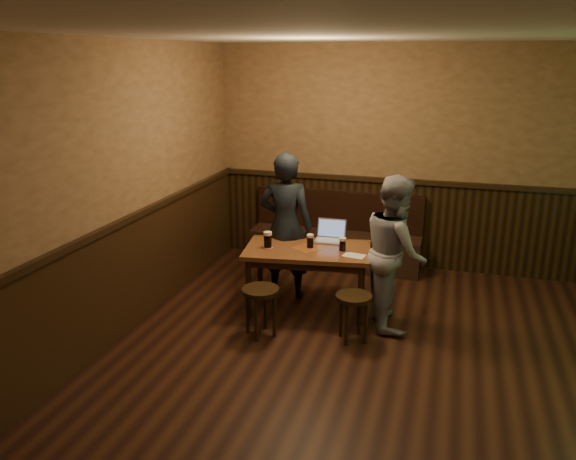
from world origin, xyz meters
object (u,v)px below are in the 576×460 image
(stool_right, at_px, (354,304))
(pint_mid, at_px, (310,241))
(pub_table, at_px, (308,256))
(laptop, at_px, (331,235))
(pint_left, at_px, (268,240))
(pint_right, at_px, (343,245))
(person_suit, at_px, (286,226))
(bench, at_px, (335,242))
(person_grey, at_px, (395,252))
(stool_left, at_px, (261,298))

(stool_right, distance_m, pint_mid, 0.90)
(pub_table, relative_size, laptop, 4.31)
(pint_left, height_order, pint_right, pint_left)
(pub_table, height_order, person_suit, person_suit)
(stool_right, distance_m, pint_right, 0.72)
(bench, bearing_deg, pint_left, -104.78)
(stool_right, xyz_separation_m, laptop, (-0.43, 0.88, 0.38))
(pint_left, relative_size, person_suit, 0.11)
(person_grey, bearing_deg, pint_mid, 66.58)
(stool_right, distance_m, pint_left, 1.18)
(pint_left, distance_m, pint_right, 0.79)
(person_suit, xyz_separation_m, person_grey, (1.25, -0.38, -0.05))
(stool_right, relative_size, pint_mid, 3.12)
(bench, distance_m, pint_mid, 1.50)
(pub_table, bearing_deg, laptop, 54.70)
(bench, distance_m, stool_left, 2.16)
(stool_left, relative_size, stool_right, 1.04)
(bench, xyz_separation_m, pint_mid, (0.02, -1.42, 0.46))
(pint_left, height_order, person_grey, person_grey)
(pint_left, height_order, pint_mid, pint_left)
(pub_table, distance_m, laptop, 0.40)
(stool_right, bearing_deg, pint_left, 156.37)
(pint_right, xyz_separation_m, person_grey, (0.54, -0.08, 0.00))
(stool_right, height_order, pint_right, pint_right)
(bench, relative_size, pub_table, 1.57)
(stool_left, bearing_deg, pint_left, 101.74)
(stool_right, distance_m, person_suit, 1.35)
(bench, xyz_separation_m, laptop, (0.17, -1.11, 0.45))
(pint_left, bearing_deg, bench, 75.22)
(stool_right, xyz_separation_m, person_grey, (0.31, 0.48, 0.40))
(pint_mid, height_order, pint_right, pint_mid)
(bench, height_order, pint_mid, bench)
(pint_left, relative_size, person_grey, 0.11)
(pint_left, bearing_deg, person_suit, 80.05)
(stool_right, relative_size, person_suit, 0.28)
(stool_left, height_order, laptop, laptop)
(stool_right, height_order, pint_mid, pint_mid)
(laptop, bearing_deg, pint_right, -59.88)
(pint_mid, bearing_deg, pub_table, -141.76)
(pint_right, bearing_deg, stool_right, -67.49)
(stool_left, relative_size, person_suit, 0.30)
(bench, xyz_separation_m, person_grey, (0.92, -1.51, 0.46))
(pub_table, height_order, laptop, laptop)
(stool_right, xyz_separation_m, pint_mid, (-0.58, 0.56, 0.40))
(pint_left, xyz_separation_m, pint_right, (0.78, 0.12, -0.01))
(pint_mid, bearing_deg, stool_left, -113.20)
(pint_right, relative_size, person_suit, 0.09)
(pint_mid, height_order, laptop, laptop)
(pub_table, height_order, stool_right, pub_table)
(stool_left, height_order, stool_right, stool_left)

